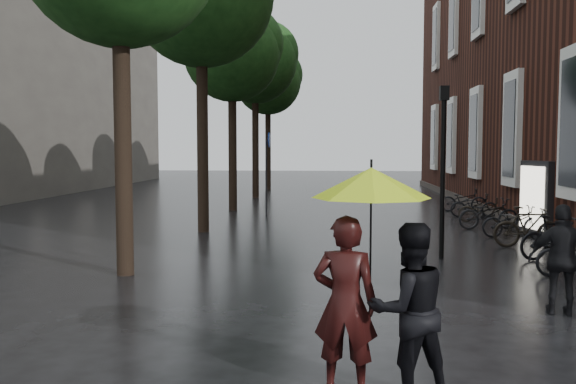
# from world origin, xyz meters

# --- Properties ---
(street_trees) EXTENTS (4.33, 34.03, 8.91)m
(street_trees) POSITION_xyz_m (-3.99, 15.91, 6.34)
(street_trees) COLOR black
(street_trees) RESTS_ON ground
(person_burgundy) EXTENTS (0.69, 0.49, 1.76)m
(person_burgundy) POSITION_xyz_m (-0.02, 1.75, 0.88)
(person_burgundy) COLOR black
(person_burgundy) RESTS_ON ground
(person_black) EXTENTS (0.98, 0.87, 1.70)m
(person_black) POSITION_xyz_m (0.59, 1.69, 0.85)
(person_black) COLOR black
(person_black) RESTS_ON ground
(lime_umbrella) EXTENTS (1.17, 1.17, 1.72)m
(lime_umbrella) POSITION_xyz_m (0.22, 1.79, 2.07)
(lime_umbrella) COLOR black
(lime_umbrella) RESTS_ON ground
(pedestrian_walking) EXTENTS (1.00, 0.56, 1.61)m
(pedestrian_walking) POSITION_xyz_m (3.16, 4.79, 0.80)
(pedestrian_walking) COLOR black
(pedestrian_walking) RESTS_ON ground
(parked_bicycles) EXTENTS (2.12, 14.25, 1.00)m
(parked_bicycles) POSITION_xyz_m (4.60, 12.69, 0.45)
(parked_bicycles) COLOR black
(parked_bicycles) RESTS_ON ground
(ad_lightbox) EXTENTS (0.31, 1.37, 2.06)m
(ad_lightbox) POSITION_xyz_m (5.30, 12.55, 1.04)
(ad_lightbox) COLOR black
(ad_lightbox) RESTS_ON ground
(lamp_post) EXTENTS (0.19, 0.19, 3.74)m
(lamp_post) POSITION_xyz_m (2.20, 9.18, 2.27)
(lamp_post) COLOR black
(lamp_post) RESTS_ON ground
(cycle_sign) EXTENTS (0.16, 0.54, 2.96)m
(cycle_sign) POSITION_xyz_m (-2.55, 17.67, 1.96)
(cycle_sign) COLOR #262628
(cycle_sign) RESTS_ON ground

